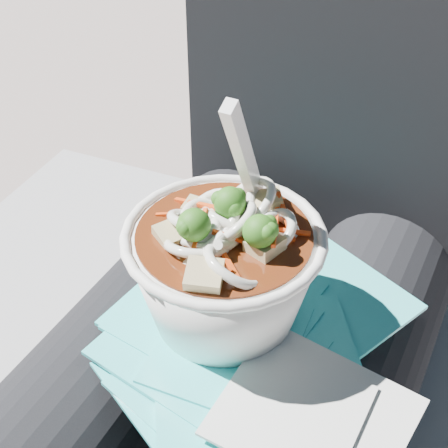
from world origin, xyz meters
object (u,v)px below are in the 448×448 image
at_px(person_body, 266,296).
at_px(stone_ledge, 273,425).
at_px(plastic_bag, 236,340).
at_px(lap, 227,374).
at_px(udon_bowl, 225,264).

bearing_deg(person_body, stone_ledge, 90.00).
xyz_separation_m(person_body, plastic_bag, (0.02, -0.12, 0.06)).
bearing_deg(lap, udon_bowl, -91.71).
distance_m(stone_ledge, person_body, 0.33).
distance_m(person_body, udon_bowl, 0.16).
height_order(stone_ledge, person_body, person_body).
xyz_separation_m(person_body, udon_bowl, (-0.00, -0.10, 0.13)).
bearing_deg(stone_ledge, udon_bowl, -90.06).
bearing_deg(person_body, udon_bowl, -90.10).
xyz_separation_m(stone_ledge, lap, (0.00, -0.15, 0.29)).
bearing_deg(udon_bowl, person_body, 89.90).
relative_size(lap, udon_bowl, 2.27).
bearing_deg(udon_bowl, plastic_bag, -40.82).
xyz_separation_m(stone_ledge, person_body, (0.00, -0.06, 0.32)).
relative_size(person_body, udon_bowl, 4.63).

